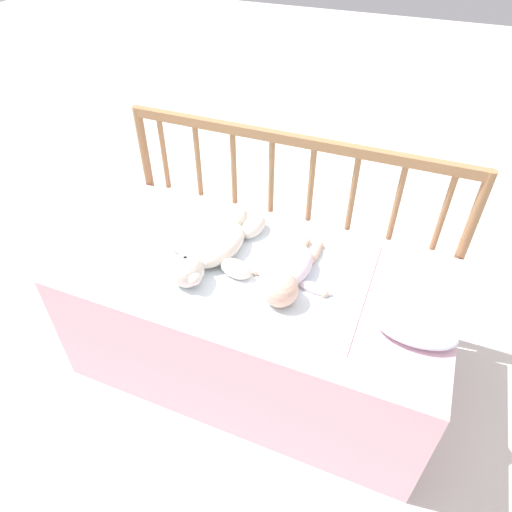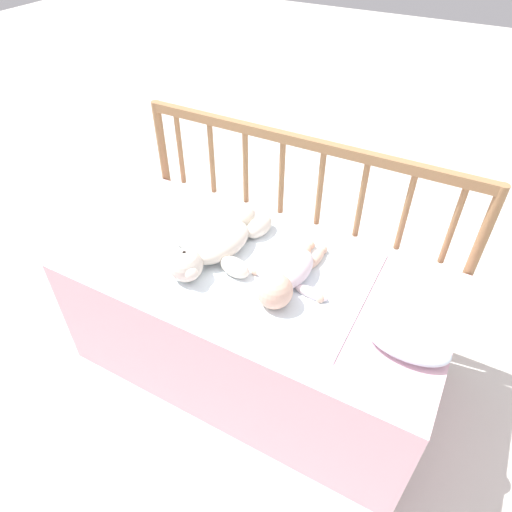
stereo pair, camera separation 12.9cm
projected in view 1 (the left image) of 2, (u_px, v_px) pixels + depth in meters
The scene contains 7 objects.
ground_plane at pixel (255, 361), 1.90m from camera, with size 12.00×12.00×0.00m, color silver.
crib_mattress at pixel (255, 320), 1.73m from camera, with size 1.33×0.66×0.51m.
crib_rail at pixel (290, 194), 1.75m from camera, with size 1.33×0.04×0.86m.
blanket at pixel (253, 264), 1.59m from camera, with size 0.80×0.53×0.01m.
teddy_bear at pixel (215, 248), 1.59m from camera, with size 0.35×0.47×0.12m.
baby at pixel (291, 274), 1.49m from camera, with size 0.29×0.38×0.12m.
small_pillow at pixel (416, 329), 1.33m from camera, with size 0.24×0.13×0.06m.
Camera 1 is at (0.44, -1.07, 1.58)m, focal length 32.00 mm.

